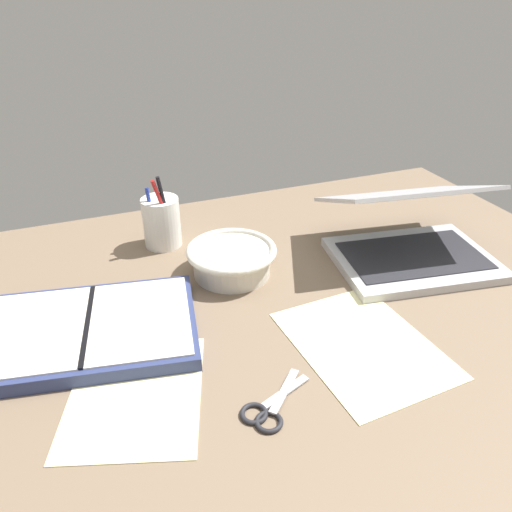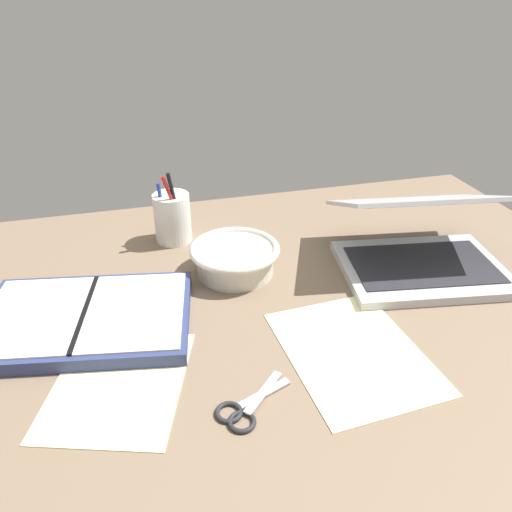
{
  "view_description": "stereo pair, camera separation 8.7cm",
  "coord_description": "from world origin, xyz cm",
  "px_view_note": "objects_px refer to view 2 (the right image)",
  "views": [
    {
      "loc": [
        -29.21,
        -66.0,
        54.63
      ],
      "look_at": [
        -0.64,
        7.16,
        9.0
      ],
      "focal_mm": 35.0,
      "sensor_mm": 36.0,
      "label": 1
    },
    {
      "loc": [
        -20.97,
        -68.7,
        54.63
      ],
      "look_at": [
        -0.64,
        7.16,
        9.0
      ],
      "focal_mm": 35.0,
      "sensor_mm": 36.0,
      "label": 2
    }
  ],
  "objects_px": {
    "bowl": "(235,258)",
    "scissors": "(242,411)",
    "laptop": "(420,245)",
    "planner": "(86,318)",
    "pen_cup": "(172,218)"
  },
  "relations": [
    {
      "from": "bowl",
      "to": "scissors",
      "type": "height_order",
      "value": "bowl"
    },
    {
      "from": "bowl",
      "to": "pen_cup",
      "type": "height_order",
      "value": "pen_cup"
    },
    {
      "from": "laptop",
      "to": "pen_cup",
      "type": "relative_size",
      "value": 2.13
    },
    {
      "from": "laptop",
      "to": "bowl",
      "type": "bearing_deg",
      "value": 177.2
    },
    {
      "from": "pen_cup",
      "to": "scissors",
      "type": "distance_m",
      "value": 0.53
    },
    {
      "from": "planner",
      "to": "scissors",
      "type": "relative_size",
      "value": 3.23
    },
    {
      "from": "bowl",
      "to": "pen_cup",
      "type": "distance_m",
      "value": 0.2
    },
    {
      "from": "bowl",
      "to": "pen_cup",
      "type": "bearing_deg",
      "value": 121.11
    },
    {
      "from": "planner",
      "to": "scissors",
      "type": "bearing_deg",
      "value": -40.65
    },
    {
      "from": "laptop",
      "to": "pen_cup",
      "type": "xyz_separation_m",
      "value": [
        -0.46,
        0.24,
        0.0
      ]
    },
    {
      "from": "bowl",
      "to": "planner",
      "type": "xyz_separation_m",
      "value": [
        -0.28,
        -0.1,
        -0.02
      ]
    },
    {
      "from": "bowl",
      "to": "scissors",
      "type": "xyz_separation_m",
      "value": [
        -0.07,
        -0.36,
        -0.03
      ]
    },
    {
      "from": "laptop",
      "to": "pen_cup",
      "type": "distance_m",
      "value": 0.52
    },
    {
      "from": "laptop",
      "to": "planner",
      "type": "distance_m",
      "value": 0.64
    },
    {
      "from": "bowl",
      "to": "scissors",
      "type": "bearing_deg",
      "value": -101.48
    }
  ]
}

